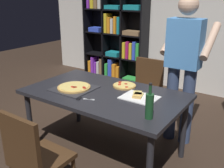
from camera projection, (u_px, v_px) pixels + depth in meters
The scene contains 12 objects.
ground_plane at pixel (105, 152), 3.03m from camera, with size 12.00×12.00×0.00m, color #38281E.
back_wall at pixel (190, 15), 4.59m from camera, with size 6.40×0.10×2.80m, color silver.
dining_table at pixel (104, 98), 2.80m from camera, with size 1.70×0.99×0.75m.
chair_near_camera at pixel (33, 156), 2.09m from camera, with size 0.42×0.42×0.90m.
chair_far_side at pixel (145, 87), 3.62m from camera, with size 0.42×0.42×0.90m.
bookshelf at pixel (115, 36), 5.35m from camera, with size 1.40×0.35×1.95m.
person_serving_pizza at pixel (184, 63), 2.98m from camera, with size 0.55×0.54×1.75m.
pepperoni_pizza_on_tray at pixel (74, 88), 2.87m from camera, with size 0.43×0.43×0.04m.
pizza_slices_on_towel at pixel (139, 97), 2.63m from camera, with size 0.36×0.28×0.03m.
wine_bottle at pixel (149, 105), 2.16m from camera, with size 0.07×0.07×0.32m.
kitchen_scissors at pixel (83, 99), 2.59m from camera, with size 0.20×0.11×0.01m.
second_pizza_plain at pixel (124, 85), 2.95m from camera, with size 0.26×0.26×0.03m.
Camera 1 is at (1.53, -2.09, 1.75)m, focal length 41.43 mm.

